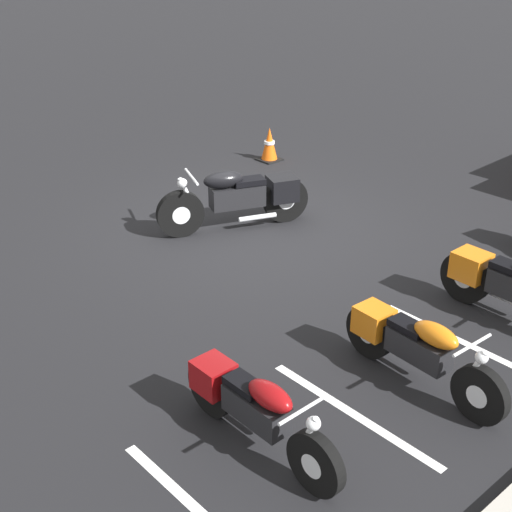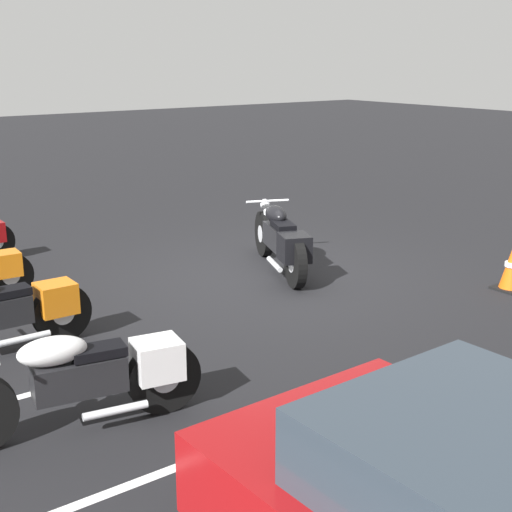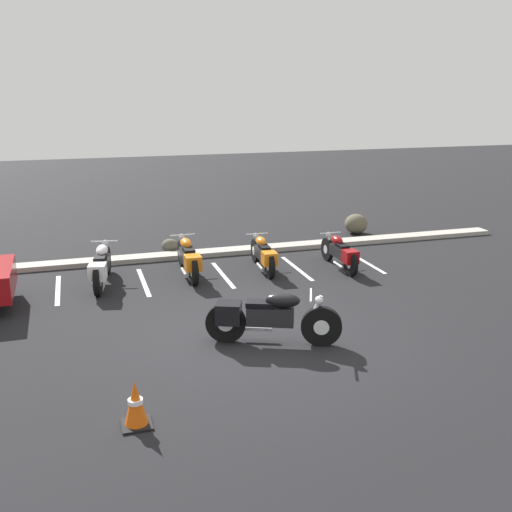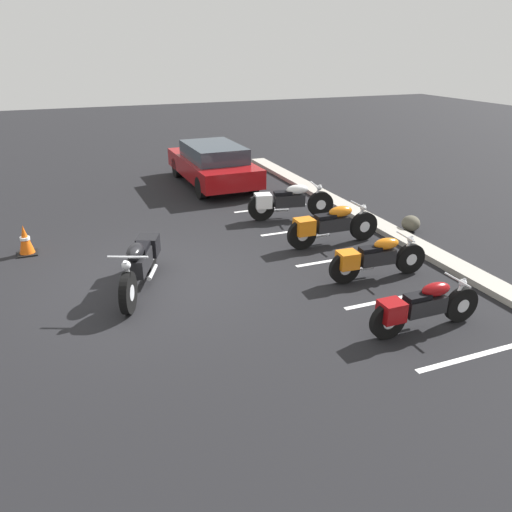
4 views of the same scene
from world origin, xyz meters
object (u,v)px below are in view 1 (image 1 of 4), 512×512
(parked_bike_2, at_px, (414,347))
(traffic_cone, at_px, (269,145))
(motorcycle_black_featured, at_px, (242,197))
(parked_bike_3, at_px, (252,407))

(parked_bike_2, distance_m, traffic_cone, 7.15)
(parked_bike_2, relative_size, traffic_cone, 3.12)
(motorcycle_black_featured, relative_size, traffic_cone, 3.47)
(motorcycle_black_featured, height_order, parked_bike_2, motorcycle_black_featured)
(parked_bike_3, bearing_deg, parked_bike_2, 78.09)
(traffic_cone, bearing_deg, parked_bike_3, 45.82)
(parked_bike_2, height_order, parked_bike_3, parked_bike_2)
(motorcycle_black_featured, xyz_separation_m, parked_bike_3, (3.11, 3.71, -0.08))
(parked_bike_2, xyz_separation_m, traffic_cone, (-3.71, -6.11, -0.12))
(parked_bike_2, relative_size, parked_bike_3, 1.02)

